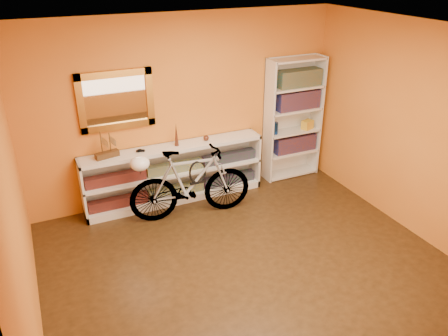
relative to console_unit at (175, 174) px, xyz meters
name	(u,v)px	position (x,y,z in m)	size (l,w,h in m)	color
floor	(249,266)	(0.26, -1.81, -0.43)	(4.50, 4.00, 0.01)	black
ceiling	(256,33)	(0.26, -1.81, 2.18)	(4.50, 4.00, 0.01)	silver
back_wall	(185,109)	(0.26, 0.19, 0.88)	(4.50, 0.01, 2.60)	orange
left_wall	(14,212)	(-1.99, -1.81, 0.88)	(0.01, 4.00, 2.60)	orange
right_wall	(416,131)	(2.52, -1.81, 0.88)	(0.01, 4.00, 2.60)	orange
gilt_mirror	(116,101)	(-0.69, 0.15, 1.12)	(0.98, 0.06, 0.78)	#9B611C
wall_socket	(242,165)	(1.16, 0.17, -0.17)	(0.09, 0.01, 0.09)	silver
console_unit	(175,174)	(0.00, 0.00, 0.00)	(2.60, 0.35, 0.85)	silver
cd_row_lower	(176,190)	(0.00, -0.02, -0.26)	(2.50, 0.13, 0.14)	black
cd_row_upper	(175,167)	(0.00, -0.02, 0.11)	(2.50, 0.13, 0.14)	navy
model_ship	(106,144)	(-0.91, 0.00, 0.61)	(0.31, 0.12, 0.37)	#3D2511
toy_car	(141,152)	(-0.46, 0.00, 0.43)	(0.00, 0.00, 0.00)	black
bronze_ornament	(176,134)	(0.05, 0.00, 0.59)	(0.06, 0.06, 0.33)	#552C1D
decorative_orb	(206,138)	(0.49, 0.00, 0.46)	(0.08, 0.08, 0.08)	#552C1D
bookcase	(293,119)	(1.96, 0.03, 0.52)	(0.90, 0.30, 1.90)	silver
book_row_a	(294,143)	(2.01, 0.03, 0.12)	(0.70, 0.22, 0.26)	maroon
book_row_b	(297,100)	(2.01, 0.03, 0.83)	(0.70, 0.22, 0.28)	maroon
book_row_c	(299,78)	(2.01, 0.03, 1.16)	(0.70, 0.22, 0.25)	#1A555C
travel_mug	(275,128)	(1.64, 0.01, 0.43)	(0.08, 0.08, 0.19)	navy
red_tin	(283,82)	(1.76, 0.06, 1.13)	(0.14, 0.14, 0.17)	maroon
yellow_bag	(307,125)	(2.21, -0.01, 0.41)	(0.18, 0.12, 0.14)	gold
bicycle	(191,183)	(0.06, -0.49, 0.07)	(1.69, 0.44, 0.99)	silver
helmet	(140,164)	(-0.58, -0.41, 0.45)	(0.25, 0.24, 0.19)	white
u_lock	(198,172)	(0.16, -0.51, 0.22)	(0.25, 0.25, 0.03)	black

